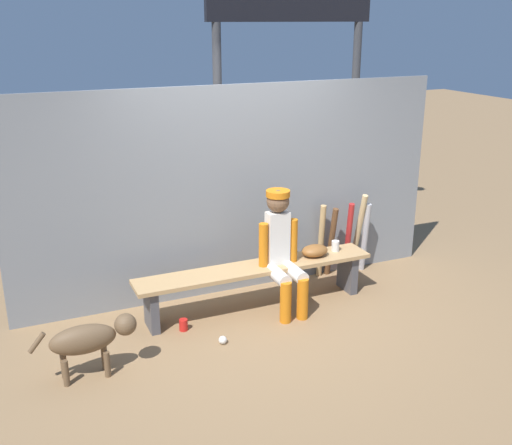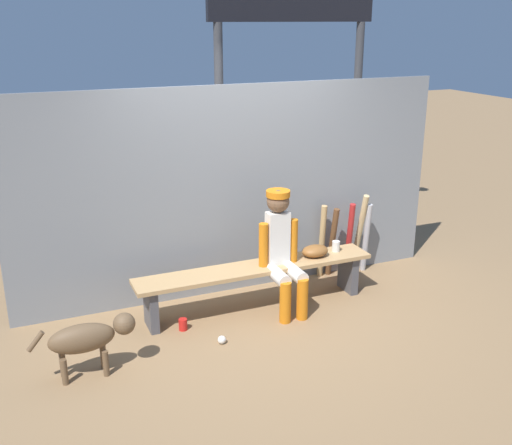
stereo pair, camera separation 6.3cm
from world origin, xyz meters
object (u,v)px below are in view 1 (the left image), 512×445
(bat_aluminum_red, at_px, (348,239))
(bat_aluminum_silver, at_px, (365,237))
(baseball_glove, at_px, (315,251))
(cup_on_ground, at_px, (183,325))
(scoreboard, at_px, (296,16))
(cup_on_bench, at_px, (335,246))
(player_seated, at_px, (282,248))
(dugout_bench, at_px, (256,275))
(bat_wood_dark, at_px, (331,242))
(baseball, at_px, (223,340))
(bat_wood_tan, at_px, (321,241))
(dog, at_px, (90,339))
(bat_wood_natural, at_px, (358,232))

(bat_aluminum_red, xyz_separation_m, bat_aluminum_silver, (0.22, 0.00, -0.02))
(baseball_glove, xyz_separation_m, bat_aluminum_red, (0.62, 0.36, -0.08))
(cup_on_ground, bearing_deg, scoreboard, 40.07)
(bat_aluminum_silver, xyz_separation_m, cup_on_bench, (-0.57, -0.31, 0.10))
(player_seated, bearing_deg, baseball_glove, 14.39)
(bat_aluminum_red, height_order, cup_on_ground, bat_aluminum_red)
(dugout_bench, bearing_deg, baseball_glove, 0.00)
(bat_wood_dark, bearing_deg, cup_on_ground, -163.80)
(bat_wood_dark, xyz_separation_m, cup_on_ground, (-1.88, -0.55, -0.35))
(baseball, distance_m, cup_on_ground, 0.45)
(bat_wood_tan, relative_size, dog, 1.00)
(baseball_glove, xyz_separation_m, scoreboard, (0.49, 1.48, 2.25))
(baseball_glove, bearing_deg, bat_aluminum_red, 29.77)
(cup_on_ground, bearing_deg, bat_aluminum_red, 13.77)
(player_seated, xyz_separation_m, baseball, (-0.78, -0.42, -0.61))
(baseball_glove, relative_size, cup_on_bench, 2.55)
(scoreboard, bearing_deg, dugout_bench, -127.61)
(bat_aluminum_red, relative_size, bat_aluminum_silver, 1.04)
(bat_aluminum_silver, bearing_deg, dog, -163.61)
(dugout_bench, bearing_deg, cup_on_bench, 2.84)
(bat_aluminum_red, bearing_deg, dog, -162.49)
(bat_wood_dark, relative_size, cup_on_bench, 7.35)
(bat_wood_tan, bearing_deg, cup_on_ground, -162.08)
(bat_wood_dark, distance_m, dog, 2.93)
(bat_aluminum_red, xyz_separation_m, dog, (-2.96, -0.93, -0.09))
(cup_on_bench, bearing_deg, scoreboard, 81.30)
(bat_aluminum_silver, distance_m, cup_on_ground, 2.37)
(bat_aluminum_red, xyz_separation_m, scoreboard, (-0.13, 1.12, 2.34))
(player_seated, height_order, bat_wood_dark, player_seated)
(bat_aluminum_red, distance_m, cup_on_ground, 2.16)
(bat_wood_dark, height_order, bat_wood_natural, bat_wood_natural)
(player_seated, distance_m, bat_aluminum_silver, 1.37)
(cup_on_ground, distance_m, scoreboard, 3.71)
(baseball_glove, relative_size, bat_aluminum_silver, 0.34)
(baseball_glove, xyz_separation_m, cup_on_bench, (0.27, 0.05, -0.01))
(bat_wood_dark, bearing_deg, player_seated, -149.44)
(bat_aluminum_red, height_order, cup_on_bench, bat_aluminum_red)
(bat_aluminum_red, relative_size, scoreboard, 0.22)
(baseball_glove, height_order, bat_wood_tan, bat_wood_tan)
(player_seated, distance_m, cup_on_ground, 1.19)
(player_seated, height_order, baseball_glove, player_seated)
(bat_wood_dark, height_order, cup_on_bench, bat_wood_dark)
(cup_on_ground, bearing_deg, dugout_bench, 10.75)
(bat_aluminum_red, relative_size, cup_on_ground, 7.71)
(baseball, bearing_deg, scoreboard, 49.86)
(player_seated, height_order, bat_aluminum_red, player_seated)
(player_seated, relative_size, baseball_glove, 4.26)
(bat_wood_tan, relative_size, bat_aluminum_red, 0.99)
(bat_aluminum_silver, bearing_deg, player_seated, -159.76)
(dugout_bench, distance_m, scoreboard, 3.05)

